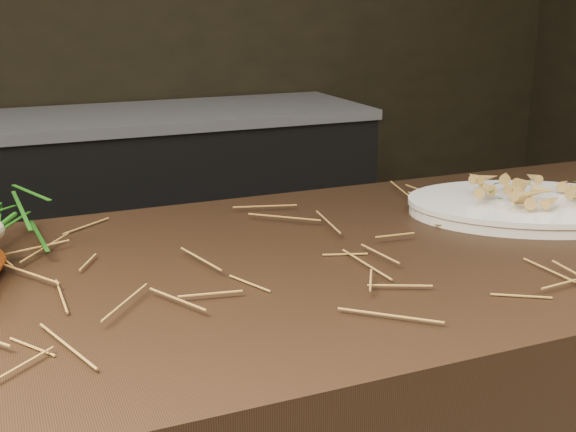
% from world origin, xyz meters
% --- Properties ---
extents(back_counter, '(1.82, 0.62, 0.84)m').
position_xyz_m(back_counter, '(0.30, 2.18, 0.42)').
color(back_counter, black).
rests_on(back_counter, ground).
extents(straw_bedding, '(1.40, 0.60, 0.02)m').
position_xyz_m(straw_bedding, '(0.00, 0.30, 0.91)').
color(straw_bedding, '#A47C33').
rests_on(straw_bedding, main_counter).
extents(serving_platter, '(0.50, 0.43, 0.02)m').
position_xyz_m(serving_platter, '(0.63, 0.35, 0.91)').
color(serving_platter, white).
rests_on(serving_platter, main_counter).
extents(roasted_veg_heap, '(0.25, 0.22, 0.05)m').
position_xyz_m(roasted_veg_heap, '(0.63, 0.35, 0.95)').
color(roasted_veg_heap, '#AB8B3A').
rests_on(roasted_veg_heap, serving_platter).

